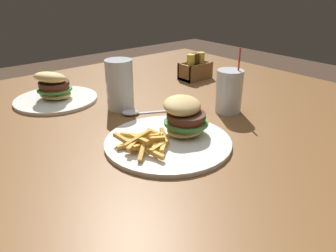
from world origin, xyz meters
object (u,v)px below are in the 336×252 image
(beer_glass, at_px, (120,87))
(spoon, at_px, (133,112))
(meal_plate_near, at_px, (174,131))
(juice_glass, at_px, (229,93))
(condiment_caddy, at_px, (195,69))
(meal_plate_far, at_px, (55,92))

(beer_glass, distance_m, spoon, 0.09)
(meal_plate_near, height_order, spoon, meal_plate_near)
(meal_plate_near, height_order, beer_glass, beer_glass)
(meal_plate_near, relative_size, beer_glass, 2.03)
(meal_plate_near, xyz_separation_m, juice_glass, (0.24, 0.04, 0.03))
(beer_glass, height_order, condiment_caddy, beer_glass)
(beer_glass, relative_size, juice_glass, 0.79)
(meal_plate_near, bearing_deg, juice_glass, 10.32)
(meal_plate_near, bearing_deg, spoon, 84.56)
(juice_glass, bearing_deg, beer_glass, 136.12)
(juice_glass, distance_m, meal_plate_far, 0.53)
(beer_glass, bearing_deg, meal_plate_far, 124.28)
(meal_plate_near, relative_size, spoon, 1.96)
(beer_glass, relative_size, meal_plate_far, 0.57)
(juice_glass, distance_m, spoon, 0.28)
(meal_plate_near, distance_m, spoon, 0.20)
(spoon, bearing_deg, beer_glass, -61.41)
(beer_glass, bearing_deg, spoon, -88.23)
(juice_glass, height_order, spoon, juice_glass)
(meal_plate_near, relative_size, meal_plate_far, 1.17)
(juice_glass, xyz_separation_m, meal_plate_far, (-0.35, 0.40, -0.02))
(meal_plate_near, height_order, juice_glass, juice_glass)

